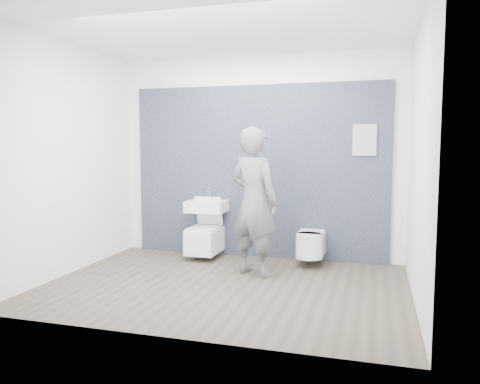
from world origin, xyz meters
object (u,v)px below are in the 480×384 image
(visitor, at_px, (254,202))
(toilet_square, at_px, (205,239))
(toilet_rounded, at_px, (310,244))
(washbasin, at_px, (207,206))

(visitor, bearing_deg, toilet_square, -12.91)
(visitor, bearing_deg, toilet_rounded, -111.92)
(washbasin, height_order, visitor, visitor)
(visitor, bearing_deg, washbasin, -16.38)
(washbasin, distance_m, visitor, 1.13)
(toilet_square, height_order, toilet_rounded, toilet_square)
(toilet_rounded, height_order, visitor, visitor)
(toilet_square, relative_size, toilet_rounded, 1.31)
(toilet_rounded, distance_m, visitor, 1.05)
(toilet_rounded, xyz_separation_m, visitor, (-0.60, -0.61, 0.61))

